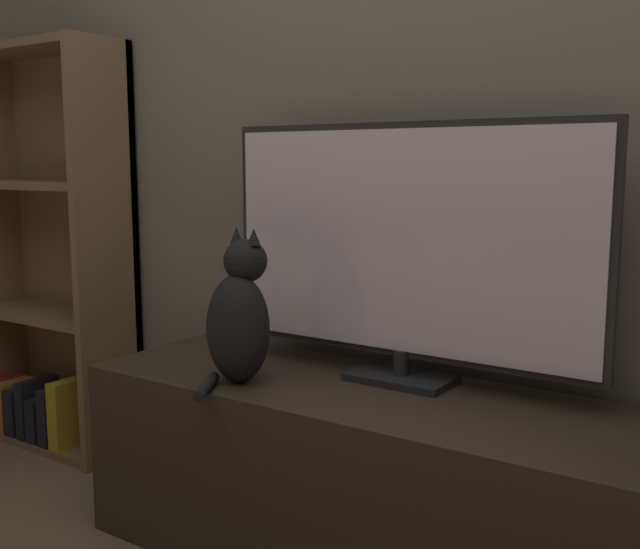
% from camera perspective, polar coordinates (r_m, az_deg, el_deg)
% --- Properties ---
extents(wall_back, '(4.80, 0.05, 2.60)m').
position_cam_1_polar(wall_back, '(2.15, 8.31, 14.16)').
color(wall_back, '#756B5B').
rests_on(wall_back, ground_plane).
extents(tv_stand, '(1.60, 0.52, 0.50)m').
position_cam_1_polar(tv_stand, '(2.05, 3.84, -15.51)').
color(tv_stand, '#33281E').
rests_on(tv_stand, ground_plane).
extents(tv, '(1.08, 0.17, 0.69)m').
position_cam_1_polar(tv, '(1.98, 6.39, 2.06)').
color(tv, black).
rests_on(tv, tv_stand).
extents(cat, '(0.19, 0.29, 0.41)m').
position_cam_1_polar(cat, '(2.00, -6.11, -3.36)').
color(cat, black).
rests_on(cat, tv_stand).
extents(bookshelf, '(0.70, 0.28, 1.51)m').
position_cam_1_polar(bookshelf, '(3.05, -19.46, -0.02)').
color(bookshelf, brown).
rests_on(bookshelf, ground_plane).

